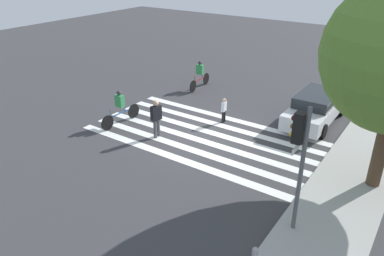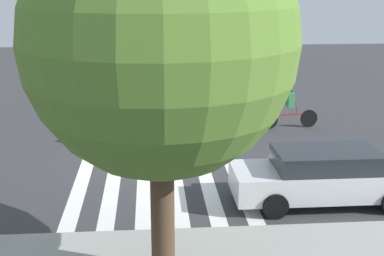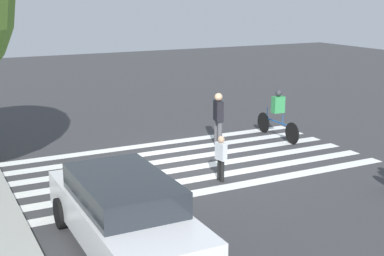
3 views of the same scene
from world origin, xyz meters
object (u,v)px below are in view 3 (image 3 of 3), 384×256
car_parked_far_curb (124,212)px  pedestrian_adult_yellow_jacket (218,116)px  pedestrian_child_with_backpack (221,156)px  cyclist_near_curb (278,113)px

car_parked_far_curb → pedestrian_adult_yellow_jacket: bearing=-43.2°
pedestrian_child_with_backpack → pedestrian_adult_yellow_jacket: bearing=-37.1°
pedestrian_child_with_backpack → cyclist_near_curb: size_ratio=0.50×
pedestrian_adult_yellow_jacket → car_parked_far_curb: size_ratio=0.36×
pedestrian_adult_yellow_jacket → car_parked_far_curb: pedestrian_adult_yellow_jacket is taller
pedestrian_adult_yellow_jacket → cyclist_near_curb: pedestrian_adult_yellow_jacket is taller
pedestrian_child_with_backpack → car_parked_far_curb: (-2.47, 3.53, 0.07)m
pedestrian_child_with_backpack → cyclist_near_curb: (2.87, -3.84, 0.19)m
pedestrian_adult_yellow_jacket → pedestrian_child_with_backpack: (-2.97, 1.61, -0.28)m
cyclist_near_curb → car_parked_far_curb: size_ratio=0.50×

